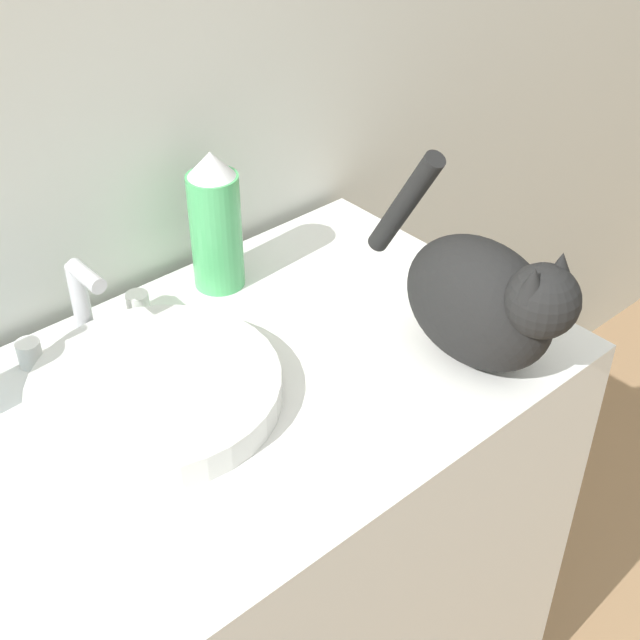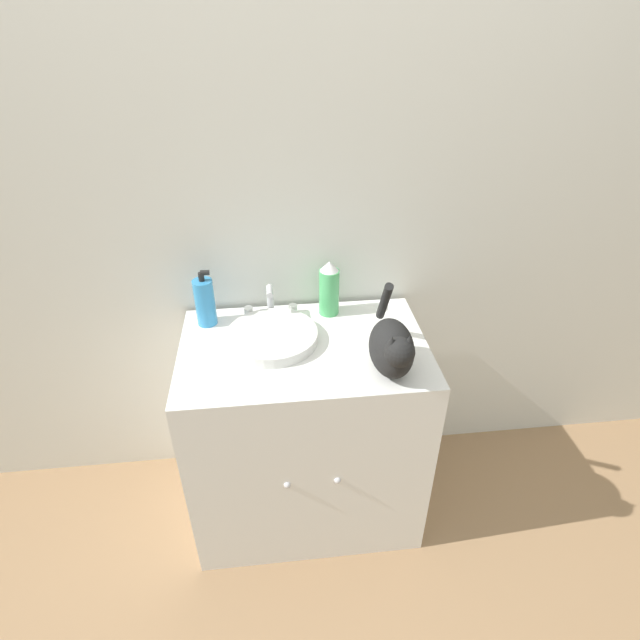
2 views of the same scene
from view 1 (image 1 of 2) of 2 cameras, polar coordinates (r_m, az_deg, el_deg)
The scene contains 5 objects.
vanity_cabinet at distance 1.42m, azimuth -4.02°, elevation -16.32°, with size 0.83×0.55×0.80m.
sink_basin at distance 1.10m, azimuth -10.47°, elevation -4.44°, with size 0.31×0.31×0.04m.
faucet at distance 1.20m, azimuth -14.87°, elevation 0.66°, with size 0.19×0.08×0.13m.
cat at distance 1.12m, azimuth 10.51°, elevation 1.30°, with size 0.14×0.34×0.26m.
spray_bottle at distance 1.26m, azimuth -6.71°, elevation 6.24°, with size 0.07×0.07×0.21m.
Camera 1 is at (-0.50, -0.44, 1.53)m, focal length 50.00 mm.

